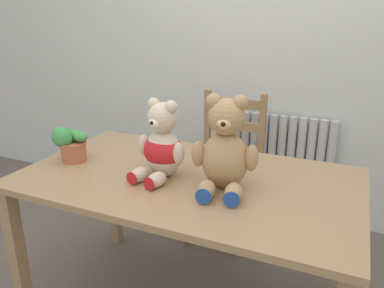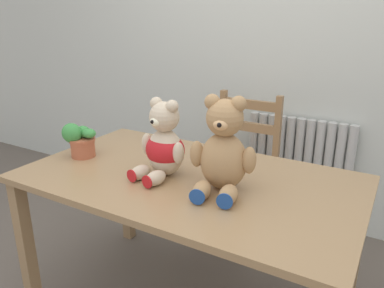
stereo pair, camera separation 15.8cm
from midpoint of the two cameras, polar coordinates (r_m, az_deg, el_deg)
name	(u,v)px [view 2 (the right image)]	position (r m, az deg, el deg)	size (l,w,h in m)	color
wall_back	(281,38)	(2.69, 15.09, 15.36)	(8.00, 0.04, 2.60)	silver
radiator	(296,176)	(2.79, 17.19, -4.76)	(0.74, 0.10, 0.78)	beige
dining_table	(189,195)	(1.73, 2.12, -7.81)	(1.50, 0.87, 0.76)	#9E7A51
wooden_chair_behind	(239,171)	(2.51, 9.02, -4.07)	(0.43, 0.43, 0.97)	#997047
teddy_bear_left	(164,146)	(1.65, -1.59, -0.29)	(0.25, 0.27, 0.35)	beige
teddy_bear_right	(223,151)	(1.51, 7.75, -1.10)	(0.28, 0.30, 0.40)	tan
potted_plant	(80,140)	(1.95, -14.52, 0.56)	(0.17, 0.14, 0.18)	#B25B3D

